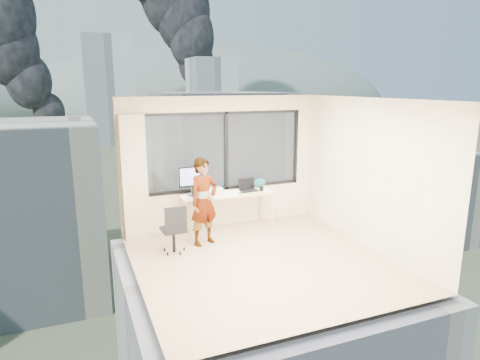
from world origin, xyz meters
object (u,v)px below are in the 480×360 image
desk (227,211)px  chair (173,228)px  game_console (214,189)px  person (204,202)px  handbag (260,183)px  monitor (193,180)px  laptop (249,186)px

desk → chair: (-1.25, -0.72, 0.06)m
game_console → person: bearing=-118.3°
handbag → monitor: bearing=-158.7°
chair → monitor: bearing=51.3°
chair → monitor: (0.59, 0.81, 0.60)m
desk → laptop: (0.46, -0.01, 0.48)m
person → handbag: 1.59m
desk → person: bearing=-139.9°
desk → game_console: size_ratio=5.65×
desk → laptop: 0.67m
desk → chair: bearing=-149.9°
monitor → handbag: size_ratio=2.28×
chair → laptop: bearing=19.9°
person → monitor: bearing=70.1°
monitor → handbag: 1.45m
person → monitor: person is taller
desk → monitor: (-0.66, 0.09, 0.66)m
game_console → handbag: handbag is taller
handbag → chair: bearing=-138.1°
person → laptop: bearing=4.6°
desk → chair: size_ratio=2.07×
game_console → handbag: size_ratio=1.26×
chair → game_console: bearing=39.4°
person → desk: bearing=18.8°
chair → game_console: 1.45m
game_console → laptop: 0.71m
person → monitor: (-0.02, 0.63, 0.25)m
person → game_console: bearing=39.0°
chair → handbag: (2.02, 0.90, 0.41)m
person → laptop: (1.10, 0.53, 0.07)m
monitor → game_console: size_ratio=1.81×
game_console → chair: bearing=-136.3°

